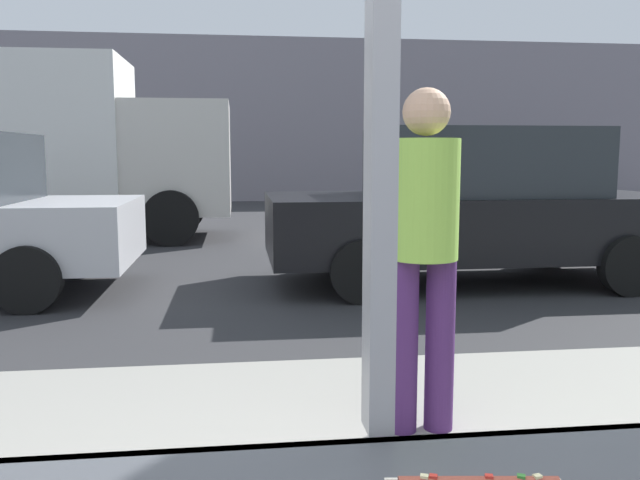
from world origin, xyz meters
TOP-DOWN VIEW (x-y plane):
  - ground_plane at (0.00, 8.00)m, footprint 60.00×60.00m
  - sidewalk_strip at (0.00, 1.60)m, footprint 16.00×2.80m
  - building_facade_far at (0.00, 20.11)m, footprint 28.00×1.20m
  - parked_car_black at (2.41, 6.15)m, footprint 4.59×2.05m
  - box_truck at (-3.88, 10.71)m, footprint 6.66×2.44m
  - pedestrian at (0.60, 1.85)m, footprint 0.32×0.32m

SIDE VIEW (x-z plane):
  - ground_plane at x=0.00m, z-range 0.00..0.00m
  - sidewalk_strip at x=0.00m, z-range 0.00..0.15m
  - parked_car_black at x=2.41m, z-range 0.01..1.77m
  - pedestrian at x=0.60m, z-range 0.27..1.90m
  - box_truck at x=-3.88m, z-range 0.12..3.20m
  - building_facade_far at x=0.00m, z-range 0.00..5.01m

